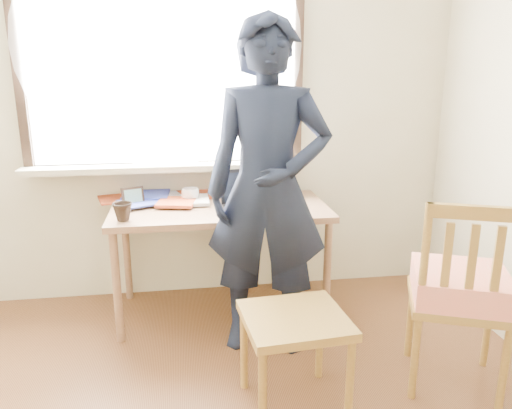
{
  "coord_description": "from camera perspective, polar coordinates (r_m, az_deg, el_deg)",
  "views": [
    {
      "loc": [
        -0.11,
        -1.38,
        1.57
      ],
      "look_at": [
        0.25,
        0.95,
        0.92
      ],
      "focal_mm": 35.0,
      "sensor_mm": 36.0,
      "label": 1
    }
  ],
  "objects": [
    {
      "name": "room_shell",
      "position": [
        1.59,
        -5.76,
        17.74
      ],
      "size": [
        3.52,
        4.02,
        2.61
      ],
      "color": "beige",
      "rests_on": "ground"
    },
    {
      "name": "desk",
      "position": [
        3.16,
        -4.11,
        -1.52
      ],
      "size": [
        1.35,
        0.67,
        0.72
      ],
      "color": "#8F6747",
      "rests_on": "ground"
    },
    {
      "name": "laptop",
      "position": [
        3.11,
        -0.83,
        0.7
      ],
      "size": [
        0.36,
        0.31,
        0.23
      ],
      "color": "black",
      "rests_on": "desk"
    },
    {
      "name": "mug_white",
      "position": [
        3.26,
        -7.5,
        1.09
      ],
      "size": [
        0.14,
        0.14,
        0.09
      ],
      "primitive_type": "imported",
      "rotation": [
        0.0,
        0.0,
        0.28
      ],
      "color": "white",
      "rests_on": "desk"
    },
    {
      "name": "mug_dark",
      "position": [
        2.94,
        -15.0,
        -0.79
      ],
      "size": [
        0.14,
        0.14,
        0.1
      ],
      "primitive_type": "imported",
      "rotation": [
        0.0,
        0.0,
        -0.25
      ],
      "color": "black",
      "rests_on": "desk"
    },
    {
      "name": "mouse",
      "position": [
        3.11,
        4.81,
        -0.05
      ],
      "size": [
        0.09,
        0.06,
        0.03
      ],
      "primitive_type": "ellipsoid",
      "color": "black",
      "rests_on": "desk"
    },
    {
      "name": "desk_clutter",
      "position": [
        3.31,
        -10.69,
        0.75
      ],
      "size": [
        0.88,
        0.53,
        0.04
      ],
      "color": "white",
      "rests_on": "desk"
    },
    {
      "name": "book_a",
      "position": [
        3.38,
        -11.44,
        0.82
      ],
      "size": [
        0.28,
        0.3,
        0.02
      ],
      "primitive_type": "imported",
      "rotation": [
        0.0,
        0.0,
        0.56
      ],
      "color": "white",
      "rests_on": "desk"
    },
    {
      "name": "book_b",
      "position": [
        3.43,
        1.1,
        1.33
      ],
      "size": [
        0.26,
        0.31,
        0.02
      ],
      "primitive_type": "imported",
      "rotation": [
        0.0,
        0.0,
        -0.32
      ],
      "color": "white",
      "rests_on": "desk"
    },
    {
      "name": "picture_frame",
      "position": [
        3.23,
        -13.89,
        0.81
      ],
      "size": [
        0.14,
        0.07,
        0.11
      ],
      "color": "black",
      "rests_on": "desk"
    },
    {
      "name": "work_chair",
      "position": [
        2.37,
        4.44,
        -14.12
      ],
      "size": [
        0.5,
        0.48,
        0.47
      ],
      "color": "olive",
      "rests_on": "ground"
    },
    {
      "name": "side_chair",
      "position": [
        2.66,
        22.3,
        -8.91
      ],
      "size": [
        0.59,
        0.58,
        1.0
      ],
      "color": "olive",
      "rests_on": "ground"
    },
    {
      "name": "person",
      "position": [
        2.71,
        1.38,
        1.63
      ],
      "size": [
        0.75,
        0.57,
        1.84
      ],
      "primitive_type": "imported",
      "rotation": [
        0.0,
        0.0,
        -0.21
      ],
      "color": "black",
      "rests_on": "ground"
    }
  ]
}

